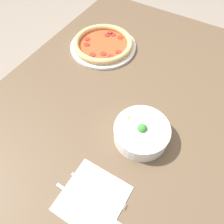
{
  "coord_description": "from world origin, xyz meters",
  "views": [
    {
      "loc": [
        0.5,
        0.21,
        1.41
      ],
      "look_at": [
        0.13,
        -0.01,
        0.78
      ],
      "focal_mm": 35.0,
      "sensor_mm": 36.0,
      "label": 1
    }
  ],
  "objects": [
    {
      "name": "dining_table",
      "position": [
        0.0,
        0.0,
        0.66
      ],
      "size": [
        1.21,
        0.97,
        0.76
      ],
      "color": "brown",
      "rests_on": "ground_plane"
    },
    {
      "name": "fork",
      "position": [
        0.37,
        0.09,
        0.76
      ],
      "size": [
        0.01,
        0.18,
        0.0
      ],
      "rotation": [
        0.0,
        0.0,
        1.57
      ],
      "color": "silver",
      "rests_on": "napkin"
    },
    {
      "name": "bowl",
      "position": [
        0.15,
        0.12,
        0.79
      ],
      "size": [
        0.18,
        0.18,
        0.08
      ],
      "color": "white",
      "rests_on": "dining_table"
    },
    {
      "name": "pizza",
      "position": [
        -0.17,
        -0.24,
        0.78
      ],
      "size": [
        0.3,
        0.3,
        0.04
      ],
      "color": "white",
      "rests_on": "dining_table"
    },
    {
      "name": "ground_plane",
      "position": [
        0.0,
        0.0,
        0.0
      ],
      "size": [
        8.0,
        8.0,
        0.0
      ],
      "primitive_type": "plane",
      "color": "gray"
    },
    {
      "name": "napkin",
      "position": [
        0.4,
        0.09,
        0.76
      ],
      "size": [
        0.17,
        0.17,
        0.0
      ],
      "color": "white",
      "rests_on": "dining_table"
    },
    {
      "name": "knife",
      "position": [
        0.42,
        0.08,
        0.76
      ],
      "size": [
        0.02,
        0.22,
        0.01
      ],
      "rotation": [
        0.0,
        0.0,
        1.57
      ],
      "color": "silver",
      "rests_on": "napkin"
    }
  ]
}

